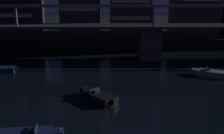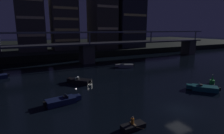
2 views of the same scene
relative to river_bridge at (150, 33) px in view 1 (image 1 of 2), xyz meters
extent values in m
cube|color=black|center=(0.00, 48.01, -3.41)|extent=(240.00, 80.00, 2.20)
cube|color=#4C4944|center=(0.00, 0.01, -1.74)|extent=(3.60, 4.40, 5.55)
cube|color=#33333D|center=(0.00, 0.01, 1.26)|extent=(93.55, 6.40, 0.45)
cube|color=slate|center=(0.00, -2.89, 4.69)|extent=(93.55, 0.36, 0.36)
cube|color=slate|center=(0.00, 2.91, 4.69)|extent=(93.55, 0.36, 0.36)
cube|color=slate|center=(-21.89, -2.89, 3.09)|extent=(0.30, 0.30, 3.20)
cube|color=slate|center=(0.00, -2.89, 3.09)|extent=(0.30, 0.30, 3.20)
cube|color=beige|center=(-29.94, 15.16, 2.13)|extent=(10.27, 0.10, 0.90)
cube|color=beige|center=(-14.00, 15.87, 3.53)|extent=(8.51, 0.10, 0.90)
cube|color=#F2D172|center=(-2.06, 15.70, 1.54)|extent=(8.90, 0.10, 0.90)
cube|color=#F2D172|center=(-2.06, 15.70, 5.39)|extent=(8.90, 0.10, 0.90)
cube|color=#19234C|center=(-10.83, -27.40, -4.06)|extent=(1.01, 1.09, 0.70)
cube|color=#283342|center=(-12.38, -27.58, -3.53)|extent=(0.25, 1.35, 0.36)
cube|color=#262628|center=(-12.63, -27.61, -3.59)|extent=(0.46, 0.60, 0.24)
sphere|color=beige|center=(-10.59, -27.38, -3.63)|extent=(0.12, 0.12, 0.12)
cube|color=gray|center=(7.29, -10.90, -4.11)|extent=(4.30, 3.31, 0.80)
cube|color=gray|center=(5.12, -9.87, -4.06)|extent=(1.24, 1.28, 0.70)
cube|color=#283342|center=(6.52, -10.54, -3.53)|extent=(0.67, 1.26, 0.36)
cube|color=#262628|center=(6.75, -10.64, -3.59)|extent=(0.60, 0.68, 0.24)
sphere|color=red|center=(4.89, -9.76, -3.63)|extent=(0.12, 0.12, 0.12)
cube|color=black|center=(-7.94, -19.63, -4.11)|extent=(3.96, 4.10, 0.80)
cube|color=black|center=(-9.55, -17.85, -4.06)|extent=(1.34, 1.33, 0.70)
cube|color=#283342|center=(-8.51, -19.00, -3.53)|extent=(1.07, 0.98, 0.36)
cube|color=#262628|center=(-8.34, -19.19, -3.59)|extent=(0.68, 0.67, 0.24)
cube|color=black|center=(-6.49, -21.22, -4.01)|extent=(0.51, 0.51, 0.60)
sphere|color=red|center=(-9.72, -17.67, -3.63)|extent=(0.12, 0.12, 0.12)
cube|color=#19234C|center=(-22.69, -8.83, -4.11)|extent=(4.13, 2.35, 0.80)
cube|color=black|center=(-20.56, -8.52, -4.01)|extent=(0.41, 0.41, 0.60)
camera|label=1|loc=(-6.81, -45.12, 5.87)|focal=41.74mm
camera|label=2|loc=(-17.21, -51.36, 5.63)|focal=28.51mm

